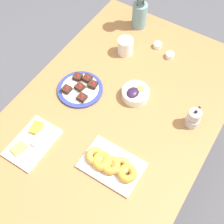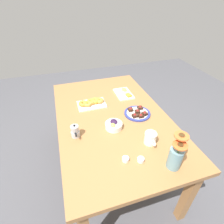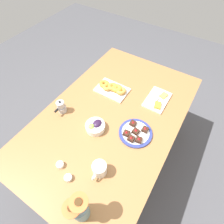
# 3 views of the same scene
# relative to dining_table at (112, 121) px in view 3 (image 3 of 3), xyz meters

# --- Properties ---
(ground_plane) EXTENTS (6.00, 6.00, 0.00)m
(ground_plane) POSITION_rel_dining_table_xyz_m (0.00, 0.00, -0.65)
(ground_plane) COLOR #4C4C51
(dining_table) EXTENTS (1.60, 1.00, 0.74)m
(dining_table) POSITION_rel_dining_table_xyz_m (0.00, 0.00, 0.00)
(dining_table) COLOR #9E6B3D
(dining_table) RESTS_ON ground_plane
(coffee_mug) EXTENTS (0.13, 0.09, 0.10)m
(coffee_mug) POSITION_rel_dining_table_xyz_m (0.42, 0.17, 0.14)
(coffee_mug) COLOR white
(coffee_mug) RESTS_ON dining_table
(grape_bowl) EXTENTS (0.15, 0.15, 0.07)m
(grape_bowl) POSITION_rel_dining_table_xyz_m (0.17, -0.04, 0.12)
(grape_bowl) COLOR white
(grape_bowl) RESTS_ON dining_table
(cheese_platter) EXTENTS (0.26, 0.17, 0.03)m
(cheese_platter) POSITION_rel_dining_table_xyz_m (-0.33, 0.24, 0.10)
(cheese_platter) COLOR white
(cheese_platter) RESTS_ON dining_table
(croissant_platter) EXTENTS (0.19, 0.29, 0.05)m
(croissant_platter) POSITION_rel_dining_table_xyz_m (-0.24, -0.14, 0.11)
(croissant_platter) COLOR white
(croissant_platter) RESTS_ON dining_table
(jam_cup_honey) EXTENTS (0.05, 0.05, 0.03)m
(jam_cup_honey) POSITION_rel_dining_table_xyz_m (0.56, 0.03, 0.10)
(jam_cup_honey) COLOR white
(jam_cup_honey) RESTS_ON dining_table
(jam_cup_berry) EXTENTS (0.05, 0.05, 0.03)m
(jam_cup_berry) POSITION_rel_dining_table_xyz_m (0.53, -0.07, 0.10)
(jam_cup_berry) COLOR white
(jam_cup_berry) RESTS_ON dining_table
(dessert_plate) EXTENTS (0.25, 0.25, 0.05)m
(dessert_plate) POSITION_rel_dining_table_xyz_m (0.05, 0.24, 0.10)
(dessert_plate) COLOR navy
(dessert_plate) RESTS_ON dining_table
(flower_vase) EXTENTS (0.12, 0.11, 0.27)m
(flower_vase) POSITION_rel_dining_table_xyz_m (0.66, 0.22, 0.18)
(flower_vase) COLOR #6B939E
(flower_vase) RESTS_ON dining_table
(moka_pot) EXTENTS (0.11, 0.07, 0.12)m
(moka_pot) POSITION_rel_dining_table_xyz_m (0.18, -0.36, 0.13)
(moka_pot) COLOR #B7B7BC
(moka_pot) RESTS_ON dining_table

